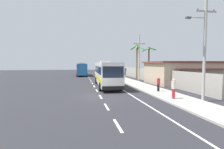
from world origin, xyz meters
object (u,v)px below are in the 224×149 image
(motorcycle_beside_bus, at_px, (110,77))
(pedestrian_near_kerb, at_px, (158,84))
(pedestrian_far_walk, at_px, (125,75))
(utility_pole_mid, at_px, (139,58))
(coach_bus_foreground, at_px, (106,73))
(coach_bus_far_lane, at_px, (82,69))
(palm_nearest, at_px, (149,56))
(utility_pole_nearest, at_px, (204,45))
(palm_second, at_px, (137,55))
(pedestrian_midwalk, at_px, (174,88))
(roadside_building, at_px, (185,72))

(motorcycle_beside_bus, xyz_separation_m, pedestrian_near_kerb, (2.69, -16.33, 0.35))
(motorcycle_beside_bus, height_order, pedestrian_far_walk, pedestrian_far_walk)
(pedestrian_near_kerb, xyz_separation_m, pedestrian_far_walk, (0.01, 15.09, 0.03))
(utility_pole_mid, bearing_deg, motorcycle_beside_bus, 132.47)
(coach_bus_foreground, xyz_separation_m, coach_bus_far_lane, (-3.41, 23.00, -0.05))
(pedestrian_near_kerb, height_order, utility_pole_mid, utility_pole_mid)
(utility_pole_mid, xyz_separation_m, palm_nearest, (2.44, 1.38, 0.31))
(coach_bus_far_lane, xyz_separation_m, utility_pole_mid, (10.16, -18.00, 2.51))
(palm_nearest, bearing_deg, utility_pole_nearest, -98.14)
(palm_second, bearing_deg, motorcycle_beside_bus, -171.22)
(coach_bus_foreground, xyz_separation_m, motorcycle_beside_bus, (2.32, 9.83, -1.28))
(palm_nearest, bearing_deg, motorcycle_beside_bus, 153.28)
(pedestrian_near_kerb, bearing_deg, pedestrian_midwalk, 153.27)
(pedestrian_near_kerb, height_order, palm_nearest, palm_nearest)
(motorcycle_beside_bus, relative_size, pedestrian_far_walk, 1.15)
(coach_bus_far_lane, bearing_deg, motorcycle_beside_bus, -66.47)
(motorcycle_beside_bus, bearing_deg, palm_second, 8.78)
(utility_pole_nearest, height_order, palm_second, utility_pole_nearest)
(utility_pole_mid, bearing_deg, pedestrian_near_kerb, -98.61)
(coach_bus_far_lane, relative_size, pedestrian_midwalk, 6.20)
(roadside_building, bearing_deg, palm_nearest, 127.34)
(pedestrian_midwalk, bearing_deg, coach_bus_far_lane, 103.31)
(pedestrian_midwalk, height_order, palm_second, palm_second)
(utility_pole_nearest, distance_m, palm_second, 22.44)
(pedestrian_far_walk, height_order, palm_second, palm_second)
(utility_pole_mid, distance_m, palm_second, 6.00)
(coach_bus_foreground, xyz_separation_m, utility_pole_nearest, (6.61, -11.62, 2.92))
(motorcycle_beside_bus, distance_m, pedestrian_far_walk, 2.99)
(pedestrian_midwalk, bearing_deg, utility_pole_nearest, -26.27)
(coach_bus_foreground, height_order, palm_second, palm_second)
(palm_nearest, bearing_deg, roadside_building, -52.66)
(pedestrian_midwalk, relative_size, palm_second, 0.24)
(pedestrian_far_walk, relative_size, palm_nearest, 0.26)
(coach_bus_far_lane, bearing_deg, pedestrian_midwalk, -76.74)
(pedestrian_far_walk, bearing_deg, utility_pole_mid, 164.25)
(pedestrian_far_walk, bearing_deg, utility_pole_nearest, 143.03)
(pedestrian_far_walk, relative_size, utility_pole_mid, 0.20)
(coach_bus_foreground, distance_m, roadside_building, 13.31)
(utility_pole_nearest, bearing_deg, motorcycle_beside_bus, 101.31)
(pedestrian_near_kerb, xyz_separation_m, pedestrian_midwalk, (-0.51, -4.08, 0.09))
(pedestrian_midwalk, distance_m, utility_pole_mid, 16.07)
(motorcycle_beside_bus, bearing_deg, pedestrian_midwalk, -83.91)
(pedestrian_midwalk, relative_size, utility_pole_mid, 0.21)
(pedestrian_near_kerb, relative_size, palm_nearest, 0.25)
(coach_bus_far_lane, distance_m, roadside_building, 27.60)
(pedestrian_midwalk, relative_size, pedestrian_far_walk, 1.05)
(utility_pole_nearest, bearing_deg, palm_second, 85.75)
(coach_bus_foreground, relative_size, pedestrian_far_walk, 7.32)
(utility_pole_nearest, bearing_deg, utility_pole_mid, 89.53)
(utility_pole_mid, xyz_separation_m, roadside_building, (6.53, -3.98, -2.54))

